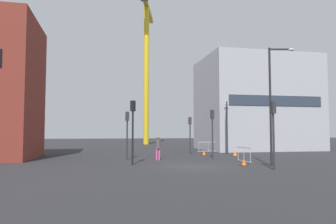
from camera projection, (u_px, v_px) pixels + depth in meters
ground at (193, 166)px, 19.63m from camera, size 160.00×160.00×0.00m
office_block at (255, 104)px, 38.35m from camera, size 12.89×9.64×11.04m
construction_crane at (147, 54)px, 54.09m from camera, size 4.12×12.69×24.68m
streetlamp_tall at (273, 96)px, 20.00m from camera, size 1.70×0.47×7.57m
streetlamp_short at (227, 122)px, 30.89m from camera, size 0.79×1.46×5.12m
traffic_light_verge at (212, 126)px, 25.01m from camera, size 0.25×0.38×3.90m
traffic_light_median at (190, 129)px, 30.19m from camera, size 0.39×0.29×3.57m
traffic_light_crosswalk at (127, 127)px, 24.08m from camera, size 0.28×0.38×3.70m
traffic_light_island at (133, 122)px, 20.57m from camera, size 0.37×0.37×4.21m
traffic_light_corner at (273, 124)px, 17.92m from camera, size 0.26×0.38×3.90m
pedestrian_walking at (158, 146)px, 23.89m from camera, size 0.34×0.34×1.83m
safety_barrier_front at (244, 154)px, 21.99m from camera, size 0.12×2.04×1.08m
safety_barrier_left_run at (208, 147)px, 33.12m from camera, size 2.35×0.08×1.08m
traffic_cone_by_barrier at (204, 153)px, 28.54m from camera, size 0.45×0.45×0.46m
traffic_cone_on_verge at (244, 162)px, 19.94m from camera, size 0.45×0.45×0.46m
traffic_cone_orange at (235, 153)px, 27.66m from camera, size 0.53×0.53×0.53m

